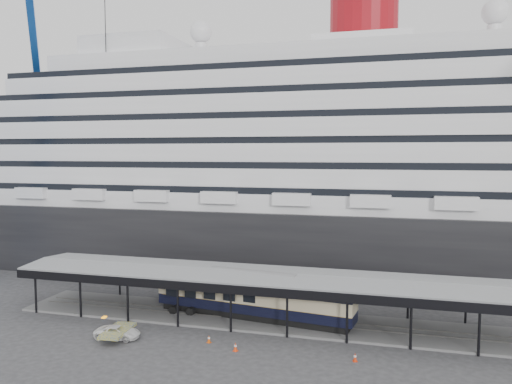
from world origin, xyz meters
TOP-DOWN VIEW (x-y plane):
  - ground at (0.00, 0.00)m, footprint 200.00×200.00m
  - cruise_ship at (0.05, 32.00)m, footprint 130.00×30.00m
  - platform_canopy at (0.00, 5.00)m, footprint 56.00×9.18m
  - port_truck at (-12.95, -3.72)m, footprint 4.58×2.48m
  - pullman_carriage at (-1.72, 5.00)m, footprint 22.37×5.87m
  - traffic_cone_left at (-4.00, -2.41)m, footprint 0.49×0.49m
  - traffic_cone_mid at (-0.96, -3.68)m, footprint 0.52×0.52m
  - traffic_cone_right at (9.72, -3.13)m, footprint 0.49×0.49m

SIDE VIEW (x-z plane):
  - ground at x=0.00m, z-range 0.00..0.00m
  - traffic_cone_left at x=-4.00m, z-range 0.00..0.73m
  - traffic_cone_right at x=9.72m, z-range 0.00..0.75m
  - traffic_cone_mid at x=-0.96m, z-range 0.00..0.79m
  - port_truck at x=-12.95m, z-range 0.00..1.22m
  - platform_canopy at x=0.00m, z-range -0.29..5.01m
  - pullman_carriage at x=-1.72m, z-range -8.24..13.53m
  - cruise_ship at x=0.05m, z-range -3.60..40.30m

